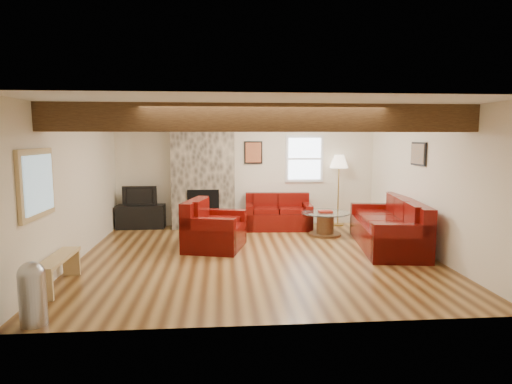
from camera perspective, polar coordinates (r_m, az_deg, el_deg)
room at (r=7.25m, az=0.04°, el=1.00°), size 8.00×8.00×8.00m
oak_beam at (r=5.97m, az=1.02°, el=9.85°), size 6.00×0.36×0.38m
chimney_breast at (r=9.72m, az=-7.04°, el=2.36°), size 1.40×0.67×2.50m
back_window at (r=10.09m, az=6.47°, el=4.42°), size 0.90×0.08×1.10m
hatch_window at (r=6.19m, az=-27.17°, el=0.99°), size 0.08×1.00×0.90m
ceiling_dome at (r=8.23m, az=5.88°, el=10.00°), size 0.40×0.40×0.18m
artwork_back at (r=9.93m, az=-0.36°, el=5.29°), size 0.42×0.06×0.52m
artwork_right at (r=8.28m, az=20.80°, el=4.78°), size 0.06×0.55×0.42m
sofa_three at (r=8.35m, az=17.05°, el=-4.02°), size 1.30×2.46×0.91m
loveseat at (r=9.64m, az=2.99°, el=-2.62°), size 1.51×0.92×0.78m
armchair_red at (r=7.94m, az=-5.52°, el=-4.33°), size 1.23×1.32×0.90m
coffee_table at (r=9.12m, az=9.21°, el=-4.19°), size 1.00×1.00×0.52m
tv_cabinet at (r=10.05m, az=-15.08°, el=-3.18°), size 1.06×0.43×0.53m
television at (r=9.97m, az=-15.17°, el=-0.44°), size 0.76×0.10×0.44m
floor_lamp at (r=10.08m, az=11.00°, el=3.51°), size 0.42×0.42×1.64m
pine_bench at (r=6.55m, az=-24.85°, el=-9.66°), size 0.26×1.12×0.42m
pedal_bin at (r=5.37m, az=-27.66°, el=-11.88°), size 0.36×0.36×0.71m
coal_bucket at (r=9.53m, az=-3.59°, el=-4.08°), size 0.36×0.36×0.34m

